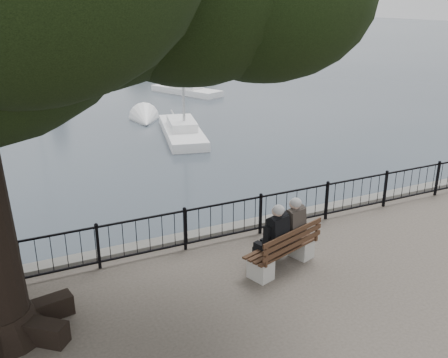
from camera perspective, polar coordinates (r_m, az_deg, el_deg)
harbor at (r=12.83m, az=-0.97°, el=-8.16°), size 260.00×260.00×1.20m
railing at (r=11.95m, az=-0.00°, el=-4.70°), size 22.06×0.06×1.00m
bench at (r=10.98m, az=6.82°, el=-8.44°), size 1.97×1.13×1.00m
person_left at (r=10.67m, az=5.47°, el=-6.98°), size 0.62×0.86×1.58m
person_right at (r=11.06m, az=7.38°, el=-6.04°), size 0.62×0.86×1.58m
lion_monument at (r=57.77m, az=-19.43°, el=14.71°), size 6.42×6.42×9.36m
sailboat_c at (r=25.30m, az=-4.82°, el=5.59°), size 3.08×6.41×10.99m
sailboat_d at (r=37.01m, az=-4.32°, el=10.18°), size 3.86×5.89×10.87m
sailboat_f at (r=38.88m, az=-20.85°, el=9.45°), size 2.88×5.23×10.79m
far_shore at (r=91.91m, az=-6.60°, el=18.22°), size 30.00×8.60×9.18m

